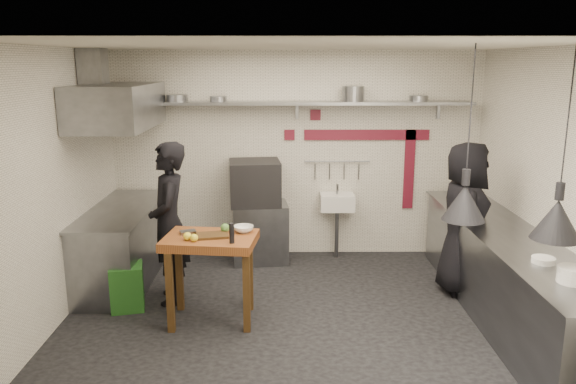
{
  "coord_description": "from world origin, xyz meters",
  "views": [
    {
      "loc": [
        -0.18,
        -5.5,
        2.66
      ],
      "look_at": [
        -0.13,
        0.3,
        1.3
      ],
      "focal_mm": 35.0,
      "sensor_mm": 36.0,
      "label": 1
    }
  ],
  "objects_px": {
    "oven_stand": "(260,231)",
    "green_bin": "(127,287)",
    "prep_table": "(211,279)",
    "combi_oven": "(255,183)",
    "chef_left": "(169,223)",
    "chef_right": "(464,219)"
  },
  "relations": [
    {
      "from": "oven_stand",
      "to": "green_bin",
      "type": "bearing_deg",
      "value": -137.61
    },
    {
      "from": "green_bin",
      "to": "prep_table",
      "type": "relative_size",
      "value": 0.54
    },
    {
      "from": "oven_stand",
      "to": "prep_table",
      "type": "bearing_deg",
      "value": -108.89
    },
    {
      "from": "oven_stand",
      "to": "combi_oven",
      "type": "relative_size",
      "value": 1.22
    },
    {
      "from": "oven_stand",
      "to": "combi_oven",
      "type": "bearing_deg",
      "value": -144.01
    },
    {
      "from": "prep_table",
      "to": "oven_stand",
      "type": "bearing_deg",
      "value": 83.7
    },
    {
      "from": "chef_left",
      "to": "chef_right",
      "type": "distance_m",
      "value": 3.36
    },
    {
      "from": "prep_table",
      "to": "chef_right",
      "type": "height_order",
      "value": "chef_right"
    },
    {
      "from": "combi_oven",
      "to": "chef_right",
      "type": "bearing_deg",
      "value": -29.16
    },
    {
      "from": "oven_stand",
      "to": "green_bin",
      "type": "relative_size",
      "value": 1.6
    },
    {
      "from": "green_bin",
      "to": "oven_stand",
      "type": "bearing_deg",
      "value": 48.29
    },
    {
      "from": "combi_oven",
      "to": "prep_table",
      "type": "distance_m",
      "value": 1.94
    },
    {
      "from": "oven_stand",
      "to": "combi_oven",
      "type": "height_order",
      "value": "combi_oven"
    },
    {
      "from": "oven_stand",
      "to": "prep_table",
      "type": "height_order",
      "value": "prep_table"
    },
    {
      "from": "oven_stand",
      "to": "combi_oven",
      "type": "distance_m",
      "value": 0.69
    },
    {
      "from": "combi_oven",
      "to": "chef_right",
      "type": "xyz_separation_m",
      "value": [
        2.46,
        -1.06,
        -0.2
      ]
    },
    {
      "from": "combi_oven",
      "to": "green_bin",
      "type": "xyz_separation_m",
      "value": [
        -1.33,
        -1.51,
        -0.84
      ]
    },
    {
      "from": "oven_stand",
      "to": "chef_left",
      "type": "xyz_separation_m",
      "value": [
        -0.95,
        -1.34,
        0.51
      ]
    },
    {
      "from": "green_bin",
      "to": "chef_left",
      "type": "xyz_separation_m",
      "value": [
        0.45,
        0.23,
        0.66
      ]
    },
    {
      "from": "combi_oven",
      "to": "green_bin",
      "type": "bearing_deg",
      "value": -137.36
    },
    {
      "from": "chef_right",
      "to": "green_bin",
      "type": "bearing_deg",
      "value": 103.66
    },
    {
      "from": "green_bin",
      "to": "chef_right",
      "type": "relative_size",
      "value": 0.28
    }
  ]
}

